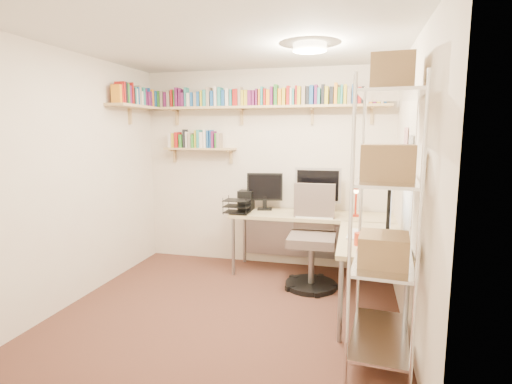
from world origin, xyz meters
TOP-DOWN VIEW (x-y plane):
  - ground at (0.00, 0.00)m, footprint 3.20×3.20m
  - room_shell at (0.00, 0.00)m, footprint 3.24×3.04m
  - wall_shelves at (-0.42, 1.29)m, footprint 3.12×1.09m
  - corner_desk at (0.70, 0.94)m, footprint 1.99×1.90m
  - office_chair at (0.70, 0.81)m, footprint 0.60×0.61m
  - wire_rack at (1.36, -0.50)m, footprint 0.52×0.94m

SIDE VIEW (x-z plane):
  - ground at x=0.00m, z-range 0.00..0.00m
  - office_chair at x=0.70m, z-range -0.09..1.05m
  - corner_desk at x=0.70m, z-range 0.09..1.38m
  - wire_rack at x=1.36m, z-range 0.26..2.52m
  - room_shell at x=0.00m, z-range 0.29..2.81m
  - wall_shelves at x=-0.42m, z-range 1.63..2.43m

